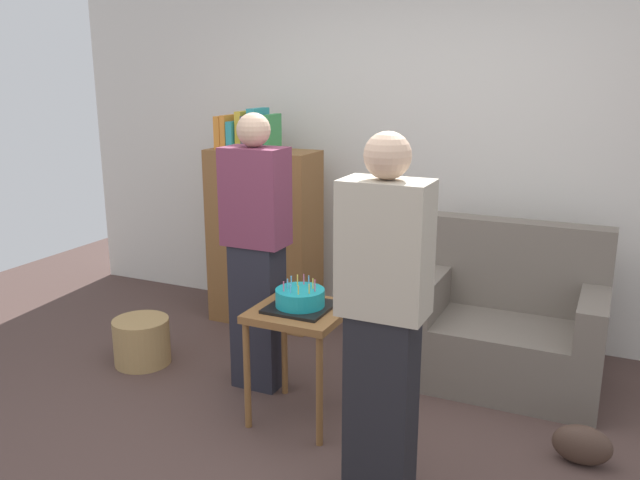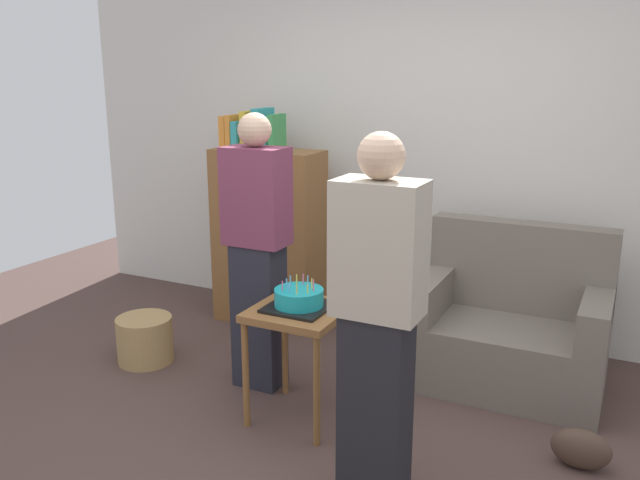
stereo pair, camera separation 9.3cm
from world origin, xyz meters
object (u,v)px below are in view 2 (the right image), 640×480
(bookshelf, at_px, (268,232))
(side_table, at_px, (299,326))
(couch, at_px, (510,330))
(handbag, at_px, (581,449))
(person_holding_cake, at_px, (377,325))
(person_blowing_candles, at_px, (258,252))
(birthday_cake, at_px, (299,299))
(wicker_basket, at_px, (145,339))

(bookshelf, distance_m, side_table, 1.48)
(couch, relative_size, handbag, 3.93)
(bookshelf, relative_size, person_holding_cake, 0.98)
(side_table, distance_m, person_blowing_candles, 0.56)
(side_table, distance_m, birthday_cake, 0.15)
(side_table, height_order, person_blowing_candles, person_blowing_candles)
(wicker_basket, relative_size, handbag, 1.29)
(side_table, distance_m, handbag, 1.51)
(person_holding_cake, bearing_deg, handbag, -136.47)
(bookshelf, relative_size, side_table, 2.51)
(couch, bearing_deg, person_holding_cake, -101.94)
(couch, xyz_separation_m, person_blowing_candles, (-1.34, -0.69, 0.49))
(birthday_cake, bearing_deg, couch, 44.93)
(person_holding_cake, bearing_deg, wicker_basket, -16.54)
(bookshelf, xyz_separation_m, person_holding_cake, (1.52, -1.68, 0.14))
(couch, distance_m, handbag, 0.94)
(handbag, bearing_deg, wicker_basket, 179.77)
(couch, bearing_deg, side_table, -135.07)
(wicker_basket, distance_m, handbag, 2.68)
(person_blowing_candles, height_order, handbag, person_blowing_candles)
(side_table, distance_m, person_holding_cake, 0.86)
(birthday_cake, xyz_separation_m, person_blowing_candles, (-0.40, 0.25, 0.15))
(side_table, relative_size, handbag, 2.27)
(couch, height_order, handbag, couch)
(birthday_cake, bearing_deg, handbag, 6.95)
(bookshelf, xyz_separation_m, wicker_basket, (-0.35, -0.99, -0.54))
(couch, distance_m, person_blowing_candles, 1.59)
(birthday_cake, xyz_separation_m, wicker_basket, (-1.24, 0.19, -0.54))
(person_blowing_candles, distance_m, person_holding_cake, 1.28)
(couch, relative_size, bookshelf, 0.69)
(bookshelf, bearing_deg, couch, -7.55)
(couch, height_order, person_blowing_candles, person_blowing_candles)
(person_blowing_candles, height_order, person_holding_cake, same)
(side_table, height_order, handbag, side_table)
(bookshelf, bearing_deg, side_table, -52.94)
(handbag, bearing_deg, couch, 122.99)
(wicker_basket, bearing_deg, handbag, -0.23)
(bookshelf, distance_m, birthday_cake, 1.48)
(birthday_cake, height_order, person_blowing_candles, person_blowing_candles)
(wicker_basket, bearing_deg, birthday_cake, -8.47)
(bookshelf, bearing_deg, birthday_cake, -52.94)
(couch, height_order, person_holding_cake, person_holding_cake)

